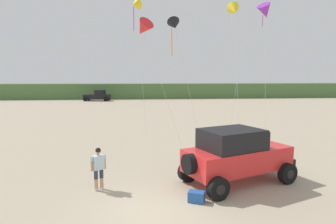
{
  "coord_description": "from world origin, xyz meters",
  "views": [
    {
      "loc": [
        -0.42,
        -9.11,
        4.35
      ],
      "look_at": [
        0.74,
        2.95,
        2.86
      ],
      "focal_mm": 30.93,
      "sensor_mm": 36.0,
      "label": 1
    }
  ],
  "objects_px": {
    "cooler_box": "(197,197)",
    "distant_pickup": "(98,96)",
    "kite_black_sled": "(135,5)",
    "person_watching": "(98,166)",
    "kite_yellow_diamond": "(265,11)",
    "kite_green_box": "(174,25)",
    "jeep": "(236,154)",
    "kite_white_parafoil": "(143,28)",
    "kite_red_delta": "(234,10)"
  },
  "relations": [
    {
      "from": "distant_pickup",
      "to": "kite_red_delta",
      "type": "distance_m",
      "value": 34.69
    },
    {
      "from": "kite_red_delta",
      "to": "cooler_box",
      "type": "bearing_deg",
      "value": -112.33
    },
    {
      "from": "jeep",
      "to": "distant_pickup",
      "type": "relative_size",
      "value": 1.04
    },
    {
      "from": "kite_red_delta",
      "to": "person_watching",
      "type": "bearing_deg",
      "value": -126.89
    },
    {
      "from": "kite_yellow_diamond",
      "to": "kite_red_delta",
      "type": "height_order",
      "value": "kite_red_delta"
    },
    {
      "from": "jeep",
      "to": "kite_black_sled",
      "type": "bearing_deg",
      "value": 107.73
    },
    {
      "from": "kite_green_box",
      "to": "kite_black_sled",
      "type": "height_order",
      "value": "kite_black_sled"
    },
    {
      "from": "kite_green_box",
      "to": "kite_white_parafoil",
      "type": "bearing_deg",
      "value": 119.34
    },
    {
      "from": "cooler_box",
      "to": "kite_black_sled",
      "type": "bearing_deg",
      "value": 121.66
    },
    {
      "from": "distant_pickup",
      "to": "kite_white_parafoil",
      "type": "xyz_separation_m",
      "value": [
        7.91,
        -31.11,
        6.94
      ]
    },
    {
      "from": "jeep",
      "to": "kite_green_box",
      "type": "xyz_separation_m",
      "value": [
        -1.7,
        7.42,
        6.37
      ]
    },
    {
      "from": "cooler_box",
      "to": "kite_green_box",
      "type": "bearing_deg",
      "value": 111.43
    },
    {
      "from": "jeep",
      "to": "person_watching",
      "type": "bearing_deg",
      "value": -177.54
    },
    {
      "from": "distant_pickup",
      "to": "kite_white_parafoil",
      "type": "height_order",
      "value": "kite_white_parafoil"
    },
    {
      "from": "kite_green_box",
      "to": "kite_black_sled",
      "type": "xyz_separation_m",
      "value": [
        -2.49,
        5.68,
        2.52
      ]
    },
    {
      "from": "person_watching",
      "to": "kite_yellow_diamond",
      "type": "relative_size",
      "value": 0.18
    },
    {
      "from": "jeep",
      "to": "kite_black_sled",
      "type": "xyz_separation_m",
      "value": [
        -4.19,
        13.1,
        8.89
      ]
    },
    {
      "from": "jeep",
      "to": "kite_red_delta",
      "type": "distance_m",
      "value": 15.01
    },
    {
      "from": "person_watching",
      "to": "kite_black_sled",
      "type": "relative_size",
      "value": 0.16
    },
    {
      "from": "kite_yellow_diamond",
      "to": "kite_white_parafoil",
      "type": "xyz_separation_m",
      "value": [
        -7.69,
        3.64,
        -0.59
      ]
    },
    {
      "from": "kite_yellow_diamond",
      "to": "kite_white_parafoil",
      "type": "height_order",
      "value": "kite_yellow_diamond"
    },
    {
      "from": "kite_green_box",
      "to": "kite_black_sled",
      "type": "distance_m",
      "value": 6.69
    },
    {
      "from": "distant_pickup",
      "to": "kite_black_sled",
      "type": "bearing_deg",
      "value": -75.73
    },
    {
      "from": "kite_red_delta",
      "to": "distant_pickup",
      "type": "bearing_deg",
      "value": 116.77
    },
    {
      "from": "cooler_box",
      "to": "kite_yellow_diamond",
      "type": "relative_size",
      "value": 0.06
    },
    {
      "from": "distant_pickup",
      "to": "kite_green_box",
      "type": "height_order",
      "value": "kite_green_box"
    },
    {
      "from": "jeep",
      "to": "distant_pickup",
      "type": "height_order",
      "value": "jeep"
    },
    {
      "from": "kite_red_delta",
      "to": "kite_yellow_diamond",
      "type": "bearing_deg",
      "value": -84.31
    },
    {
      "from": "distant_pickup",
      "to": "kite_red_delta",
      "type": "xyz_separation_m",
      "value": [
        15.13,
        -29.99,
        8.64
      ]
    },
    {
      "from": "cooler_box",
      "to": "jeep",
      "type": "bearing_deg",
      "value": 63.48
    },
    {
      "from": "kite_black_sled",
      "to": "cooler_box",
      "type": "bearing_deg",
      "value": -81.46
    },
    {
      "from": "person_watching",
      "to": "kite_yellow_diamond",
      "type": "xyz_separation_m",
      "value": [
        9.6,
        7.4,
        7.53
      ]
    },
    {
      "from": "jeep",
      "to": "kite_white_parafoil",
      "type": "bearing_deg",
      "value": 108.46
    },
    {
      "from": "jeep",
      "to": "person_watching",
      "type": "relative_size",
      "value": 3.0
    },
    {
      "from": "person_watching",
      "to": "distant_pickup",
      "type": "relative_size",
      "value": 0.35
    },
    {
      "from": "jeep",
      "to": "distant_pickup",
      "type": "bearing_deg",
      "value": 105.37
    },
    {
      "from": "person_watching",
      "to": "kite_white_parafoil",
      "type": "xyz_separation_m",
      "value": [
        1.9,
        11.04,
        6.94
      ]
    },
    {
      "from": "distant_pickup",
      "to": "kite_red_delta",
      "type": "relative_size",
      "value": 0.47
    },
    {
      "from": "person_watching",
      "to": "jeep",
      "type": "bearing_deg",
      "value": 2.46
    },
    {
      "from": "kite_white_parafoil",
      "to": "distant_pickup",
      "type": "bearing_deg",
      "value": 104.27
    },
    {
      "from": "cooler_box",
      "to": "kite_white_parafoil",
      "type": "relative_size",
      "value": 0.06
    },
    {
      "from": "kite_white_parafoil",
      "to": "kite_green_box",
      "type": "bearing_deg",
      "value": -60.66
    },
    {
      "from": "jeep",
      "to": "kite_red_delta",
      "type": "height_order",
      "value": "kite_red_delta"
    },
    {
      "from": "kite_white_parafoil",
      "to": "kite_black_sled",
      "type": "bearing_deg",
      "value": 104.23
    },
    {
      "from": "jeep",
      "to": "kite_yellow_diamond",
      "type": "xyz_separation_m",
      "value": [
        4.09,
        7.16,
        7.27
      ]
    },
    {
      "from": "cooler_box",
      "to": "kite_green_box",
      "type": "relative_size",
      "value": 0.07
    },
    {
      "from": "person_watching",
      "to": "kite_red_delta",
      "type": "bearing_deg",
      "value": 53.11
    },
    {
      "from": "cooler_box",
      "to": "distant_pickup",
      "type": "height_order",
      "value": "distant_pickup"
    },
    {
      "from": "kite_green_box",
      "to": "kite_white_parafoil",
      "type": "xyz_separation_m",
      "value": [
        -1.9,
        3.39,
        0.31
      ]
    },
    {
      "from": "distant_pickup",
      "to": "kite_yellow_diamond",
      "type": "height_order",
      "value": "kite_yellow_diamond"
    }
  ]
}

